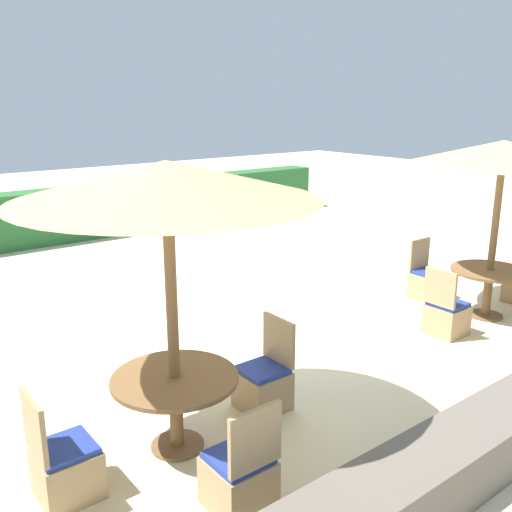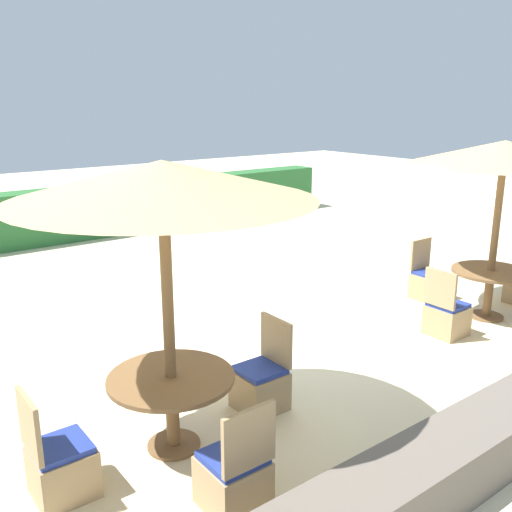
# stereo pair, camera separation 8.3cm
# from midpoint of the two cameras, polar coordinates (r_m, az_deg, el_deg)

# --- Properties ---
(ground_plane) EXTENTS (40.00, 40.00, 0.00)m
(ground_plane) POSITION_cam_midpoint_polar(r_m,az_deg,el_deg) (7.92, 2.95, -7.21)
(ground_plane) COLOR beige
(hedge_row) EXTENTS (13.00, 0.70, 1.15)m
(hedge_row) POSITION_cam_midpoint_polar(r_m,az_deg,el_deg) (13.50, -16.09, 4.28)
(hedge_row) COLOR #2D6B33
(hedge_row) RESTS_ON ground_plane
(parasol_front_left) EXTENTS (2.53, 2.53, 2.58)m
(parasol_front_left) POSITION_cam_midpoint_polar(r_m,az_deg,el_deg) (4.64, -8.83, 7.34)
(parasol_front_left) COLOR brown
(parasol_front_left) RESTS_ON ground_plane
(round_table_front_left) EXTENTS (1.12, 1.12, 0.70)m
(round_table_front_left) POSITION_cam_midpoint_polar(r_m,az_deg,el_deg) (5.22, -7.98, -13.16)
(round_table_front_left) COLOR brown
(round_table_front_left) RESTS_ON ground_plane
(patio_chair_front_left_east) EXTENTS (0.46, 0.46, 0.93)m
(patio_chair_front_left_east) POSITION_cam_midpoint_polar(r_m,az_deg,el_deg) (5.92, 0.93, -12.66)
(patio_chair_front_left_east) COLOR tan
(patio_chair_front_left_east) RESTS_ON ground_plane
(patio_chair_front_left_south) EXTENTS (0.46, 0.46, 0.93)m
(patio_chair_front_left_south) POSITION_cam_midpoint_polar(r_m,az_deg,el_deg) (4.67, -1.64, -21.22)
(patio_chair_front_left_south) COLOR tan
(patio_chair_front_left_south) RESTS_ON ground_plane
(patio_chair_front_left_west) EXTENTS (0.46, 0.46, 0.93)m
(patio_chair_front_left_west) POSITION_cam_midpoint_polar(r_m,az_deg,el_deg) (5.01, -18.53, -19.27)
(patio_chair_front_left_west) COLOR tan
(patio_chair_front_left_west) RESTS_ON ground_plane
(parasol_front_right) EXTENTS (2.49, 2.49, 2.52)m
(parasol_front_right) POSITION_cam_midpoint_polar(r_m,az_deg,el_deg) (8.45, 23.86, 9.36)
(parasol_front_right) COLOR brown
(parasol_front_right) RESTS_ON ground_plane
(round_table_front_right) EXTENTS (1.07, 1.07, 0.71)m
(round_table_front_right) POSITION_cam_midpoint_polar(r_m,az_deg,el_deg) (8.78, 22.60, -2.25)
(round_table_front_right) COLOR brown
(round_table_front_right) RESTS_ON ground_plane
(patio_chair_front_right_north) EXTENTS (0.46, 0.46, 0.93)m
(patio_chair_front_right_north) POSITION_cam_midpoint_polar(r_m,az_deg,el_deg) (9.38, 17.11, -2.56)
(patio_chair_front_right_north) COLOR tan
(patio_chair_front_right_north) RESTS_ON ground_plane
(patio_chair_front_right_west) EXTENTS (0.46, 0.46, 0.93)m
(patio_chair_front_right_west) POSITION_cam_midpoint_polar(r_m,az_deg,el_deg) (8.03, 18.77, -5.74)
(patio_chair_front_right_west) COLOR tan
(patio_chair_front_right_west) RESTS_ON ground_plane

